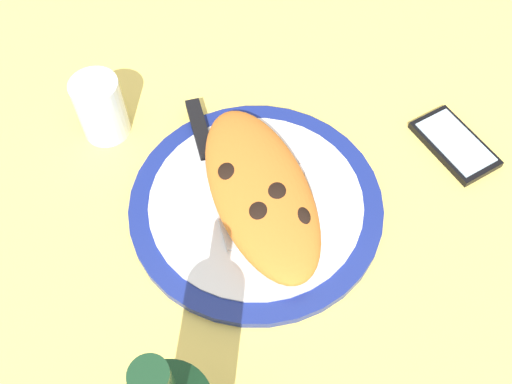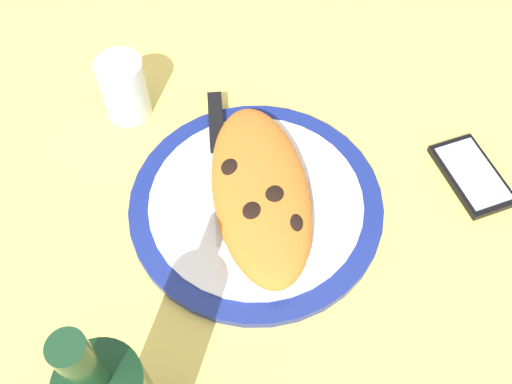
{
  "view_description": "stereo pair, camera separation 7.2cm",
  "coord_description": "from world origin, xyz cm",
  "px_view_note": "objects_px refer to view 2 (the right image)",
  "views": [
    {
      "loc": [
        -38.7,
        3.8,
        63.72
      ],
      "look_at": [
        0.0,
        0.0,
        3.56
      ],
      "focal_mm": 40.49,
      "sensor_mm": 36.0,
      "label": 1
    },
    {
      "loc": [
        -38.74,
        -3.36,
        63.72
      ],
      "look_at": [
        0.0,
        0.0,
        3.56
      ],
      "focal_mm": 40.49,
      "sensor_mm": 36.0,
      "label": 2
    }
  ],
  "objects_px": {
    "calzone": "(260,194)",
    "water_glass": "(125,91)",
    "fork": "(313,186)",
    "knife": "(217,140)",
    "smartphone": "(472,175)",
    "plate": "(256,204)"
  },
  "relations": [
    {
      "from": "calzone",
      "to": "water_glass",
      "type": "bearing_deg",
      "value": 52.96
    },
    {
      "from": "fork",
      "to": "water_glass",
      "type": "relative_size",
      "value": 1.69
    },
    {
      "from": "knife",
      "to": "water_glass",
      "type": "distance_m",
      "value": 0.15
    },
    {
      "from": "water_glass",
      "to": "fork",
      "type": "bearing_deg",
      "value": -114.25
    },
    {
      "from": "knife",
      "to": "water_glass",
      "type": "relative_size",
      "value": 2.55
    },
    {
      "from": "smartphone",
      "to": "knife",
      "type": "bearing_deg",
      "value": 87.04
    },
    {
      "from": "fork",
      "to": "knife",
      "type": "height_order",
      "value": "knife"
    },
    {
      "from": "calzone",
      "to": "water_glass",
      "type": "xyz_separation_m",
      "value": [
        0.15,
        0.2,
        0.0
      ]
    },
    {
      "from": "plate",
      "to": "smartphone",
      "type": "distance_m",
      "value": 0.29
    },
    {
      "from": "plate",
      "to": "knife",
      "type": "bearing_deg",
      "value": 34.31
    },
    {
      "from": "plate",
      "to": "calzone",
      "type": "xyz_separation_m",
      "value": [
        -0.0,
        -0.01,
        0.03
      ]
    },
    {
      "from": "fork",
      "to": "knife",
      "type": "relative_size",
      "value": 0.66
    },
    {
      "from": "knife",
      "to": "plate",
      "type": "bearing_deg",
      "value": -145.69
    },
    {
      "from": "calzone",
      "to": "knife",
      "type": "height_order",
      "value": "calzone"
    },
    {
      "from": "smartphone",
      "to": "fork",
      "type": "bearing_deg",
      "value": 101.53
    },
    {
      "from": "plate",
      "to": "smartphone",
      "type": "height_order",
      "value": "plate"
    },
    {
      "from": "calzone",
      "to": "knife",
      "type": "bearing_deg",
      "value": 35.47
    },
    {
      "from": "plate",
      "to": "knife",
      "type": "xyz_separation_m",
      "value": [
        0.09,
        0.06,
        0.01
      ]
    },
    {
      "from": "knife",
      "to": "smartphone",
      "type": "bearing_deg",
      "value": -92.96
    },
    {
      "from": "fork",
      "to": "water_glass",
      "type": "xyz_separation_m",
      "value": [
        0.12,
        0.27,
        0.02
      ]
    },
    {
      "from": "knife",
      "to": "water_glass",
      "type": "xyz_separation_m",
      "value": [
        0.06,
        0.14,
        0.02
      ]
    },
    {
      "from": "fork",
      "to": "smartphone",
      "type": "bearing_deg",
      "value": -78.47
    }
  ]
}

